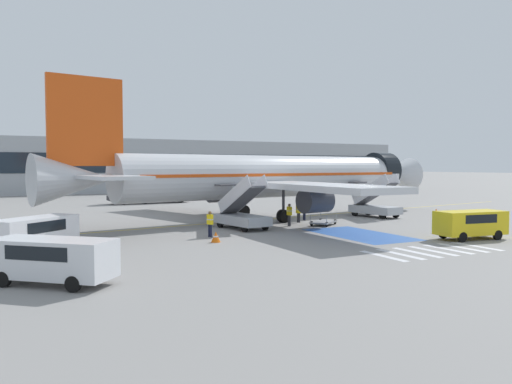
# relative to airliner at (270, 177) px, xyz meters

# --- Properties ---
(ground_plane) EXTENTS (600.00, 600.00, 0.00)m
(ground_plane) POSITION_rel_airliner_xyz_m (1.43, -0.39, -3.86)
(ground_plane) COLOR gray
(apron_leadline_yellow) EXTENTS (73.48, 12.14, 0.01)m
(apron_leadline_yellow) POSITION_rel_airliner_xyz_m (0.66, 0.11, -3.86)
(apron_leadline_yellow) COLOR gold
(apron_leadline_yellow) RESTS_ON ground_plane
(apron_stand_patch_blue) EXTENTS (4.39, 8.47, 0.01)m
(apron_stand_patch_blue) POSITION_rel_airliner_xyz_m (0.66, -12.02, -3.86)
(apron_stand_patch_blue) COLOR #2856A8
(apron_stand_patch_blue) RESTS_ON ground_plane
(apron_walkway_bar_0) EXTENTS (0.44, 3.60, 0.01)m
(apron_walkway_bar_0) POSITION_rel_airliner_xyz_m (-3.54, -19.31, -3.86)
(apron_walkway_bar_0) COLOR silver
(apron_walkway_bar_0) RESTS_ON ground_plane
(apron_walkway_bar_1) EXTENTS (0.44, 3.60, 0.01)m
(apron_walkway_bar_1) POSITION_rel_airliner_xyz_m (-2.34, -19.31, -3.86)
(apron_walkway_bar_1) COLOR silver
(apron_walkway_bar_1) RESTS_ON ground_plane
(apron_walkway_bar_2) EXTENTS (0.44, 3.60, 0.01)m
(apron_walkway_bar_2) POSITION_rel_airliner_xyz_m (-1.14, -19.31, -3.86)
(apron_walkway_bar_2) COLOR silver
(apron_walkway_bar_2) RESTS_ON ground_plane
(apron_walkway_bar_3) EXTENTS (0.44, 3.60, 0.01)m
(apron_walkway_bar_3) POSITION_rel_airliner_xyz_m (0.06, -19.31, -3.86)
(apron_walkway_bar_3) COLOR silver
(apron_walkway_bar_3) RESTS_ON ground_plane
(apron_walkway_bar_4) EXTENTS (0.44, 3.60, 0.01)m
(apron_walkway_bar_4) POSITION_rel_airliner_xyz_m (1.26, -19.31, -3.86)
(apron_walkway_bar_4) COLOR silver
(apron_walkway_bar_4) RESTS_ON ground_plane
(apron_walkway_bar_5) EXTENTS (0.44, 3.60, 0.01)m
(apron_walkway_bar_5) POSITION_rel_airliner_xyz_m (2.46, -19.31, -3.86)
(apron_walkway_bar_5) COLOR silver
(apron_walkway_bar_5) RESTS_ON ground_plane
(apron_walkway_bar_6) EXTENTS (0.44, 3.60, 0.01)m
(apron_walkway_bar_6) POSITION_rel_airliner_xyz_m (3.66, -19.31, -3.86)
(apron_walkway_bar_6) COLOR silver
(apron_walkway_bar_6) RESTS_ON ground_plane
(airliner) EXTENTS (40.37, 33.42, 11.16)m
(airliner) POSITION_rel_airliner_xyz_m (0.00, 0.00, 0.00)
(airliner) COLOR silver
(airliner) RESTS_ON ground_plane
(boarding_stairs_forward) EXTENTS (2.94, 5.47, 4.12)m
(boarding_stairs_forward) POSITION_rel_airliner_xyz_m (9.63, -2.94, -2.86)
(boarding_stairs_forward) COLOR #ADB2BA
(boarding_stairs_forward) RESTS_ON ground_plane
(boarding_stairs_aft) EXTENTS (2.94, 5.47, 4.19)m
(boarding_stairs_aft) POSITION_rel_airliner_xyz_m (-5.38, -5.38, -2.85)
(boarding_stairs_aft) COLOR #ADB2BA
(boarding_stairs_aft) RESTS_ON ground_plane
(fuel_tanker) EXTENTS (10.57, 2.77, 3.62)m
(fuel_tanker) POSITION_rel_airliner_xyz_m (-5.03, 23.98, -2.02)
(fuel_tanker) COLOR #38383D
(fuel_tanker) RESTS_ON ground_plane
(service_van_0) EXTENTS (4.81, 2.45, 1.86)m
(service_van_0) POSITION_rel_airliner_xyz_m (5.77, -17.06, -2.73)
(service_van_0) COLOR yellow
(service_van_0) RESTS_ON ground_plane
(service_van_1) EXTENTS (5.11, 4.81, 1.86)m
(service_van_1) POSITION_rel_airliner_xyz_m (-19.90, -18.27, -2.73)
(service_van_1) COLOR silver
(service_van_1) RESTS_ON ground_plane
(service_van_2) EXTENTS (4.90, 4.56, 1.99)m
(service_van_2) POSITION_rel_airliner_xyz_m (-20.13, -9.98, -2.66)
(service_van_2) COLOR silver
(service_van_2) RESTS_ON ground_plane
(baggage_cart) EXTENTS (2.98, 2.74, 0.87)m
(baggage_cart) POSITION_rel_airliner_xyz_m (1.59, -6.21, -3.61)
(baggage_cart) COLOR gray
(baggage_cart) RESTS_ON ground_plane
(ground_crew_0) EXTENTS (0.29, 0.46, 1.81)m
(ground_crew_0) POSITION_rel_airliner_xyz_m (-1.25, -5.54, -2.81)
(ground_crew_0) COLOR #2D2D33
(ground_crew_0) RESTS_ON ground_plane
(ground_crew_1) EXTENTS (0.39, 0.49, 1.77)m
(ground_crew_1) POSITION_rel_airliner_xyz_m (-9.19, -8.46, -2.84)
(ground_crew_1) COLOR #191E38
(ground_crew_1) RESTS_ON ground_plane
(ground_crew_2) EXTENTS (0.45, 0.26, 1.67)m
(ground_crew_2) POSITION_rel_airliner_xyz_m (0.73, -3.73, -2.90)
(ground_crew_2) COLOR #2D2D33
(ground_crew_2) RESTS_ON ground_plane
(ground_crew_3) EXTENTS (0.25, 0.44, 1.84)m
(ground_crew_3) POSITION_rel_airliner_xyz_m (2.15, -2.39, -2.79)
(ground_crew_3) COLOR #191E38
(ground_crew_3) RESTS_ON ground_plane
(traffic_cone_0) EXTENTS (0.61, 0.61, 0.68)m
(traffic_cone_0) POSITION_rel_airliner_xyz_m (-9.72, -10.78, -3.52)
(traffic_cone_0) COLOR orange
(traffic_cone_0) RESTS_ON ground_plane
(traffic_cone_1) EXTENTS (0.47, 0.47, 0.52)m
(traffic_cone_1) POSITION_rel_airliner_xyz_m (17.41, -3.15, -3.60)
(traffic_cone_1) COLOR orange
(traffic_cone_1) RESTS_ON ground_plane
(terminal_building) EXTENTS (121.29, 12.10, 9.71)m
(terminal_building) POSITION_rel_airliner_xyz_m (-3.17, 55.28, 0.99)
(terminal_building) COLOR #9EA3A8
(terminal_building) RESTS_ON ground_plane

